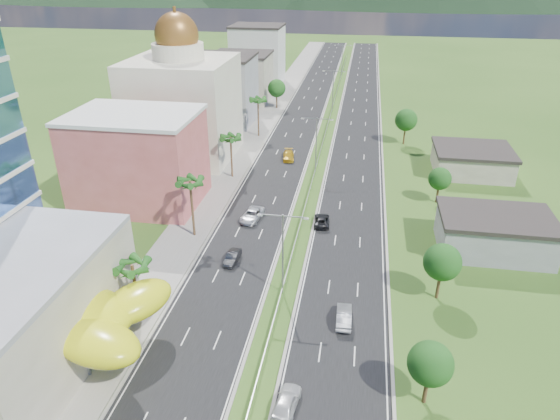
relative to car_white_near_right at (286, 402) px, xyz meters
The scene contains 33 objects.
ground 8.65m from the car_white_near_right, 112.39° to the left, with size 500.00×500.00×0.00m, color #2D5119.
road_left 98.55m from the car_white_near_right, 96.28° to the left, with size 11.00×260.00×0.04m, color black.
road_right 98.05m from the car_white_near_right, 87.53° to the left, with size 11.00×260.00×0.04m, color black.
sidewalk_left 100.04m from the car_white_near_right, 101.70° to the left, with size 7.00×260.00×0.12m, color gray.
median_guardrail 80.01m from the car_white_near_right, 92.35° to the left, with size 0.10×216.06×0.76m.
streetlight_median_b 19.18m from the car_white_near_right, 100.35° to the left, with size 6.04×0.25×11.00m.
streetlight_median_c 58.35m from the car_white_near_right, 93.24° to the left, with size 6.04×0.25×11.00m.
streetlight_median_d 103.18m from the car_white_near_right, 91.82° to the left, with size 6.04×0.25×11.00m.
streetlight_median_e 148.11m from the car_white_near_right, 91.27° to the left, with size 6.04×0.25×11.00m.
lime_canopy 23.97m from the car_white_near_right, behind, with size 18.00×15.00×7.40m.
pink_shophouse 51.18m from the car_white_near_right, 128.05° to the left, with size 20.00×15.00×15.00m, color #B5514A.
domed_building 71.08m from the car_white_near_right, 116.42° to the left, with size 20.00×20.00×28.70m.
midrise_grey 93.30m from the car_white_near_right, 109.00° to the left, with size 16.00×15.00×16.00m, color gray.
midrise_beige 114.19m from the car_white_near_right, 105.40° to the left, with size 16.00×15.00×13.00m, color gray.
midrise_white 136.60m from the car_white_near_right, 102.83° to the left, with size 16.00×15.00×18.00m, color silver.
shed_near 41.23m from the car_white_near_right, 53.13° to the left, with size 15.00×10.00×5.00m, color gray.
shed_far 68.41m from the car_white_near_right, 67.00° to the left, with size 14.00×12.00×4.40m, color gray.
palm_tree_b 22.14m from the car_white_near_right, 152.07° to the left, with size 3.60×3.60×8.10m.
palm_tree_c 36.17m from the car_white_near_right, 122.08° to the left, with size 3.60×3.60×9.60m.
palm_tree_d 56.58m from the car_white_near_right, 109.52° to the left, with size 3.60×3.60×8.60m.
palm_tree_e 80.53m from the car_white_near_right, 103.54° to the left, with size 3.60×3.60×9.40m.
leafy_tree_lfar 104.76m from the car_white_near_right, 100.34° to the left, with size 4.90×4.90×8.05m.
leafy_tree_ra 13.63m from the car_white_near_right, 13.09° to the left, with size 4.20×4.20×6.90m.
leafy_tree_rb 25.77m from the car_white_near_right, 51.77° to the left, with size 4.55×4.55×7.47m.
leafy_tree_rc 51.60m from the car_white_near_right, 68.68° to the left, with size 3.85×3.85×6.33m.
leafy_tree_rd 79.47m from the car_white_near_right, 79.31° to the left, with size 4.90×4.90×8.05m.
mountain_ridge 461.46m from the car_white_near_right, 82.94° to the left, with size 860.00×140.00×90.00m, color black, non-canonical shape.
car_dark_left 26.21m from the car_white_near_right, 115.37° to the left, with size 1.49×4.28×1.41m, color black.
car_silver_mid_left 38.11m from the car_white_near_right, 107.15° to the left, with size 2.67×5.78×1.61m, color #B7BAC0.
car_yellow_far_left 64.74m from the car_white_near_right, 98.46° to the left, with size 2.21×5.45×1.58m, color #C19316.
car_white_near_right is the anchor object (origin of this frame).
car_silver_right 14.17m from the car_white_near_right, 71.01° to the left, with size 1.70×4.89×1.61m, color #94959B.
car_dark_far_right 36.64m from the car_white_near_right, 90.12° to the left, with size 2.30×4.99×1.39m, color black.
Camera 1 is at (8.17, -40.77, 37.58)m, focal length 32.00 mm.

